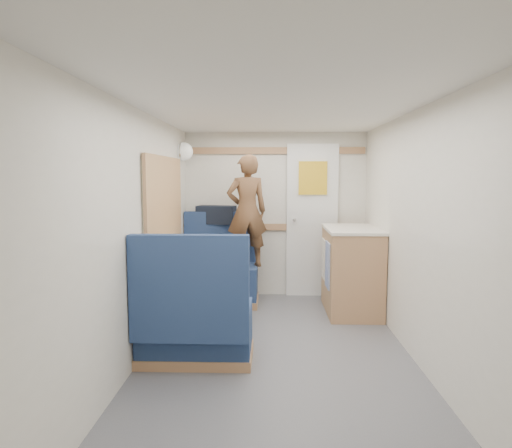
{
  "coord_description": "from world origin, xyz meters",
  "views": [
    {
      "loc": [
        -0.05,
        -3.34,
        1.47
      ],
      "look_at": [
        -0.19,
        0.9,
        1.03
      ],
      "focal_mm": 32.0,
      "sensor_mm": 36.0,
      "label": 1
    }
  ],
  "objects_px": {
    "tumbler_left": "(178,255)",
    "galley_counter": "(351,269)",
    "dinette_table": "(209,270)",
    "bench_near": "(195,325)",
    "duffel_bag": "(216,215)",
    "bread_loaf": "(235,243)",
    "dome_light": "(184,152)",
    "beer_glass": "(233,247)",
    "cheese_block": "(209,257)",
    "orange_fruit": "(219,252)",
    "pepper_grinder": "(219,247)",
    "person": "(247,211)",
    "tumbler_right": "(225,247)",
    "wine_glass": "(211,245)",
    "tray": "(207,260)",
    "bench_far": "(220,277)"
  },
  "relations": [
    {
      "from": "tumbler_left",
      "to": "galley_counter",
      "type": "bearing_deg",
      "value": 28.68
    },
    {
      "from": "dinette_table",
      "to": "bench_near",
      "type": "distance_m",
      "value": 0.9
    },
    {
      "from": "duffel_bag",
      "to": "bread_loaf",
      "type": "xyz_separation_m",
      "value": [
        0.29,
        -0.75,
        -0.24
      ]
    },
    {
      "from": "dome_light",
      "to": "beer_glass",
      "type": "bearing_deg",
      "value": -49.15
    },
    {
      "from": "dinette_table",
      "to": "cheese_block",
      "type": "height_order",
      "value": "cheese_block"
    },
    {
      "from": "galley_counter",
      "to": "cheese_block",
      "type": "distance_m",
      "value": 1.71
    },
    {
      "from": "orange_fruit",
      "to": "pepper_grinder",
      "type": "bearing_deg",
      "value": 97.12
    },
    {
      "from": "person",
      "to": "duffel_bag",
      "type": "height_order",
      "value": "person"
    },
    {
      "from": "orange_fruit",
      "to": "tumbler_left",
      "type": "relative_size",
      "value": 0.64
    },
    {
      "from": "tumbler_right",
      "to": "bench_near",
      "type": "bearing_deg",
      "value": -98.97
    },
    {
      "from": "wine_glass",
      "to": "person",
      "type": "bearing_deg",
      "value": 74.01
    },
    {
      "from": "cheese_block",
      "to": "tumbler_right",
      "type": "bearing_deg",
      "value": 77.8
    },
    {
      "from": "beer_glass",
      "to": "pepper_grinder",
      "type": "height_order",
      "value": "beer_glass"
    },
    {
      "from": "duffel_bag",
      "to": "cheese_block",
      "type": "relative_size",
      "value": 4.38
    },
    {
      "from": "duffel_bag",
      "to": "tray",
      "type": "xyz_separation_m",
      "value": [
        0.09,
        -1.45,
        -0.28
      ]
    },
    {
      "from": "dome_light",
      "to": "person",
      "type": "relative_size",
      "value": 0.16
    },
    {
      "from": "bench_near",
      "to": "wine_glass",
      "type": "distance_m",
      "value": 0.86
    },
    {
      "from": "cheese_block",
      "to": "tumbler_left",
      "type": "distance_m",
      "value": 0.28
    },
    {
      "from": "tumbler_left",
      "to": "cheese_block",
      "type": "bearing_deg",
      "value": 1.26
    },
    {
      "from": "orange_fruit",
      "to": "bread_loaf",
      "type": "height_order",
      "value": "bread_loaf"
    },
    {
      "from": "tumbler_right",
      "to": "bread_loaf",
      "type": "bearing_deg",
      "value": 76.03
    },
    {
      "from": "person",
      "to": "duffel_bag",
      "type": "bearing_deg",
      "value": -56.78
    },
    {
      "from": "person",
      "to": "wine_glass",
      "type": "bearing_deg",
      "value": 58.71
    },
    {
      "from": "dome_light",
      "to": "person",
      "type": "height_order",
      "value": "dome_light"
    },
    {
      "from": "duffel_bag",
      "to": "cheese_block",
      "type": "distance_m",
      "value": 1.51
    },
    {
      "from": "dinette_table",
      "to": "pepper_grinder",
      "type": "xyz_separation_m",
      "value": [
        0.07,
        0.18,
        0.2
      ]
    },
    {
      "from": "galley_counter",
      "to": "bread_loaf",
      "type": "xyz_separation_m",
      "value": [
        -1.24,
        -0.17,
        0.31
      ]
    },
    {
      "from": "orange_fruit",
      "to": "cheese_block",
      "type": "distance_m",
      "value": 0.19
    },
    {
      "from": "person",
      "to": "tumbler_left",
      "type": "xyz_separation_m",
      "value": [
        -0.55,
        -1.15,
        -0.3
      ]
    },
    {
      "from": "bench_far",
      "to": "beer_glass",
      "type": "distance_m",
      "value": 0.89
    },
    {
      "from": "galley_counter",
      "to": "beer_glass",
      "type": "xyz_separation_m",
      "value": [
        -1.24,
        -0.41,
        0.3
      ]
    },
    {
      "from": "dinette_table",
      "to": "duffel_bag",
      "type": "relative_size",
      "value": 2.03
    },
    {
      "from": "dome_light",
      "to": "tumbler_right",
      "type": "xyz_separation_m",
      "value": [
        0.53,
        -0.8,
        -0.97
      ]
    },
    {
      "from": "pepper_grinder",
      "to": "galley_counter",
      "type": "bearing_deg",
      "value": 14.88
    },
    {
      "from": "orange_fruit",
      "to": "galley_counter",
      "type": "bearing_deg",
      "value": 29.02
    },
    {
      "from": "cheese_block",
      "to": "bench_near",
      "type": "bearing_deg",
      "value": -96.18
    },
    {
      "from": "tumbler_right",
      "to": "bread_loaf",
      "type": "relative_size",
      "value": 0.47
    },
    {
      "from": "galley_counter",
      "to": "orange_fruit",
      "type": "xyz_separation_m",
      "value": [
        -1.35,
        -0.75,
        0.31
      ]
    },
    {
      "from": "bench_far",
      "to": "pepper_grinder",
      "type": "xyz_separation_m",
      "value": [
        0.07,
        -0.68,
        0.46
      ]
    },
    {
      "from": "duffel_bag",
      "to": "bread_loaf",
      "type": "height_order",
      "value": "duffel_bag"
    },
    {
      "from": "galley_counter",
      "to": "wine_glass",
      "type": "distance_m",
      "value": 1.65
    },
    {
      "from": "duffel_bag",
      "to": "pepper_grinder",
      "type": "height_order",
      "value": "duffel_bag"
    },
    {
      "from": "dinette_table",
      "to": "cheese_block",
      "type": "bearing_deg",
      "value": -81.72
    },
    {
      "from": "dome_light",
      "to": "tumbler_left",
      "type": "xyz_separation_m",
      "value": [
        0.17,
        -1.23,
        -0.97
      ]
    },
    {
      "from": "orange_fruit",
      "to": "beer_glass",
      "type": "bearing_deg",
      "value": 72.82
    },
    {
      "from": "beer_glass",
      "to": "bread_loaf",
      "type": "bearing_deg",
      "value": 90.0
    },
    {
      "from": "galley_counter",
      "to": "bench_near",
      "type": "bearing_deg",
      "value": -136.06
    },
    {
      "from": "bread_loaf",
      "to": "tumbler_right",
      "type": "bearing_deg",
      "value": -103.97
    },
    {
      "from": "orange_fruit",
      "to": "beer_glass",
      "type": "distance_m",
      "value": 0.35
    },
    {
      "from": "bench_far",
      "to": "orange_fruit",
      "type": "relative_size",
      "value": 13.67
    }
  ]
}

